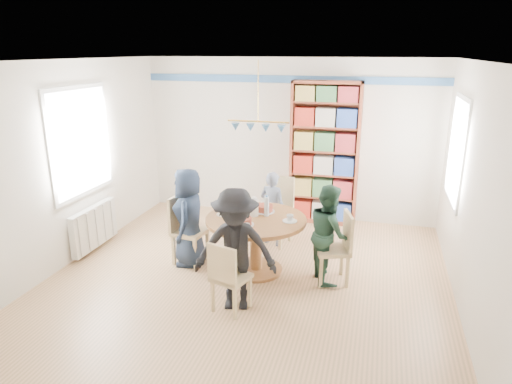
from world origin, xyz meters
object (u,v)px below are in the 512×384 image
(chair_left, at_px, (185,226))
(person_left, at_px, (189,217))
(chair_right, at_px, (339,245))
(person_far, at_px, (273,208))
(person_right, at_px, (329,233))
(radiator, at_px, (94,227))
(dining_table, at_px, (256,232))
(person_near, at_px, (235,250))
(bookshelf, at_px, (325,155))
(chair_far, at_px, (277,207))
(chair_near, at_px, (227,275))

(chair_left, bearing_deg, person_left, -28.49)
(chair_right, xyz_separation_m, person_left, (-1.99, -0.01, 0.17))
(person_far, bearing_deg, person_right, 153.83)
(radiator, height_order, dining_table, dining_table)
(person_far, bearing_deg, person_near, 107.91)
(person_left, distance_m, bookshelf, 2.64)
(chair_right, bearing_deg, chair_far, 134.78)
(person_right, relative_size, person_far, 1.11)
(chair_far, bearing_deg, dining_table, -92.33)
(dining_table, height_order, person_near, person_near)
(chair_left, height_order, chair_far, chair_far)
(chair_left, distance_m, person_right, 1.96)
(chair_near, xyz_separation_m, person_near, (0.05, 0.14, 0.25))
(dining_table, xyz_separation_m, chair_left, (-1.02, 0.04, -0.04))
(person_far, bearing_deg, chair_left, 58.51)
(radiator, relative_size, dining_table, 0.77)
(chair_near, bearing_deg, chair_right, 43.40)
(dining_table, relative_size, person_left, 0.97)
(chair_far, height_order, person_right, person_right)
(dining_table, xyz_separation_m, chair_near, (-0.04, -1.04, -0.10))
(radiator, relative_size, person_right, 0.80)
(radiator, bearing_deg, bookshelf, 33.75)
(person_near, bearing_deg, person_right, 33.14)
(person_near, bearing_deg, chair_right, 28.41)
(radiator, bearing_deg, chair_left, -0.53)
(dining_table, height_order, bookshelf, bookshelf)
(chair_right, bearing_deg, radiator, 179.21)
(chair_left, distance_m, person_near, 1.41)
(chair_left, height_order, chair_near, chair_left)
(bookshelf, bearing_deg, person_near, -101.00)
(chair_right, bearing_deg, dining_table, -179.77)
(person_far, xyz_separation_m, bookshelf, (0.60, 1.17, 0.59))
(radiator, xyz_separation_m, person_far, (2.46, 0.87, 0.21))
(dining_table, height_order, chair_left, chair_left)
(person_near, height_order, bookshelf, bookshelf)
(person_near, relative_size, bookshelf, 0.60)
(person_far, bearing_deg, chair_right, 156.65)
(person_far, distance_m, person_near, 1.84)
(chair_right, relative_size, person_far, 0.81)
(radiator, height_order, person_far, person_far)
(person_right, relative_size, bookshelf, 0.53)
(chair_near, bearing_deg, person_far, 88.81)
(dining_table, bearing_deg, radiator, 178.77)
(radiator, height_order, person_left, person_left)
(person_left, height_order, person_far, person_left)
(chair_right, height_order, person_near, person_near)
(chair_left, relative_size, chair_right, 1.03)
(person_right, bearing_deg, person_near, 116.01)
(person_far, relative_size, bookshelf, 0.48)
(chair_right, relative_size, bookshelf, 0.39)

